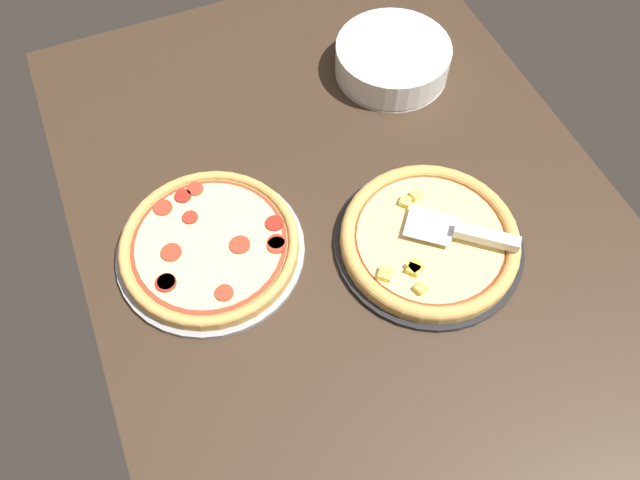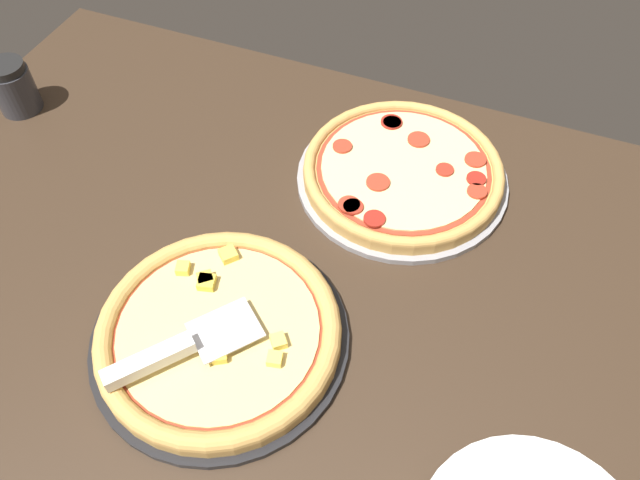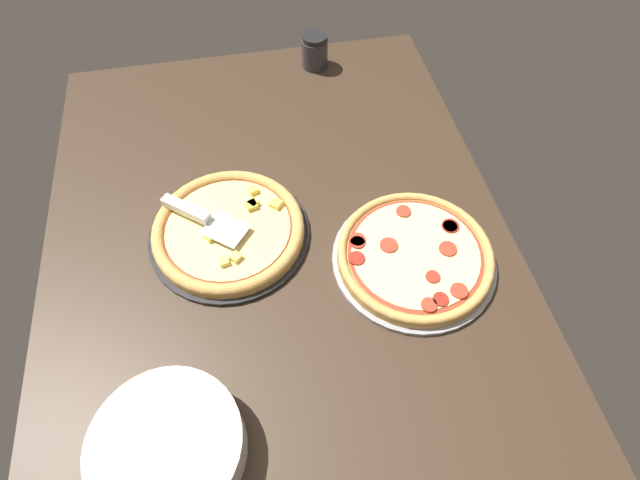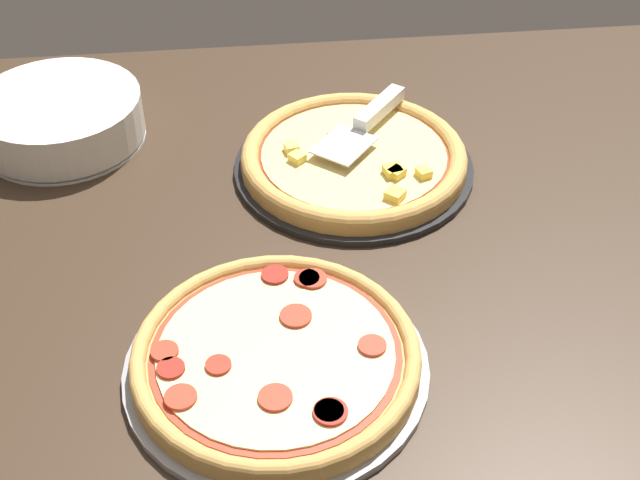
{
  "view_description": "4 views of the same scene",
  "coord_description": "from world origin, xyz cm",
  "px_view_note": "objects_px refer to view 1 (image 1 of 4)",
  "views": [
    {
      "loc": [
        -52.1,
        29.68,
        96.76
      ],
      "look_at": [
        -0.24,
        8.09,
        3.0
      ],
      "focal_mm": 35.0,
      "sensor_mm": 36.0,
      "label": 1
    },
    {
      "loc": [
        19.95,
        -42.65,
        72.94
      ],
      "look_at": [
        -0.24,
        8.09,
        3.0
      ],
      "focal_mm": 35.0,
      "sensor_mm": 36.0,
      "label": 2
    },
    {
      "loc": [
        57.11,
        -3.1,
        86.56
      ],
      "look_at": [
        -0.24,
        8.09,
        3.0
      ],
      "focal_mm": 28.0,
      "sensor_mm": 36.0,
      "label": 3
    },
    {
      "loc": [
        9.06,
        91.86,
        74.27
      ],
      "look_at": [
        -0.24,
        8.09,
        3.0
      ],
      "focal_mm": 50.0,
      "sensor_mm": 36.0,
      "label": 4
    }
  ],
  "objects_px": {
    "pizza_back": "(209,245)",
    "serving_spatula": "(475,235)",
    "plate_stack": "(392,59)",
    "pizza_front": "(430,239)"
  },
  "relations": [
    {
      "from": "serving_spatula",
      "to": "pizza_front",
      "type": "bearing_deg",
      "value": 61.44
    },
    {
      "from": "pizza_back",
      "to": "pizza_front",
      "type": "bearing_deg",
      "value": -110.55
    },
    {
      "from": "pizza_back",
      "to": "serving_spatula",
      "type": "xyz_separation_m",
      "value": [
        -0.17,
        -0.43,
        0.02
      ]
    },
    {
      "from": "pizza_front",
      "to": "pizza_back",
      "type": "relative_size",
      "value": 1.01
    },
    {
      "from": "pizza_front",
      "to": "pizza_back",
      "type": "xyz_separation_m",
      "value": [
        0.14,
        0.36,
        0.0
      ]
    },
    {
      "from": "plate_stack",
      "to": "pizza_back",
      "type": "bearing_deg",
      "value": 119.67
    },
    {
      "from": "plate_stack",
      "to": "serving_spatula",
      "type": "bearing_deg",
      "value": 171.87
    },
    {
      "from": "pizza_front",
      "to": "pizza_back",
      "type": "height_order",
      "value": "pizza_front"
    },
    {
      "from": "serving_spatula",
      "to": "plate_stack",
      "type": "relative_size",
      "value": 0.74
    },
    {
      "from": "serving_spatula",
      "to": "plate_stack",
      "type": "xyz_separation_m",
      "value": [
        0.45,
        -0.06,
        -0.01
      ]
    }
  ]
}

